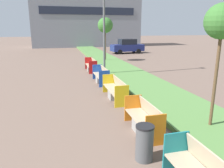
{
  "coord_description": "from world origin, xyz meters",
  "views": [
    {
      "loc": [
        -1.65,
        0.63,
        3.24
      ],
      "look_at": [
        0.9,
        10.54,
        0.6
      ],
      "focal_mm": 35.0,
      "sensor_mm": 36.0,
      "label": 1
    }
  ],
  "objects_px": {
    "bench_yellow_frame": "(115,91)",
    "sapling_tree_far": "(105,25)",
    "bench_orange_frame": "(144,121)",
    "street_lamp_post": "(104,2)",
    "bench_blue_frame": "(101,77)",
    "bench_red_frame": "(91,66)",
    "litter_bin": "(144,143)",
    "parked_car_distant": "(127,46)",
    "sapling_tree_near": "(222,23)"
  },
  "relations": [
    {
      "from": "litter_bin",
      "to": "bench_blue_frame",
      "type": "bearing_deg",
      "value": 85.87
    },
    {
      "from": "street_lamp_post",
      "to": "parked_car_distant",
      "type": "xyz_separation_m",
      "value": [
        5.91,
        12.89,
        -3.92
      ]
    },
    {
      "from": "bench_blue_frame",
      "to": "litter_bin",
      "type": "height_order",
      "value": "bench_blue_frame"
    },
    {
      "from": "bench_yellow_frame",
      "to": "parked_car_distant",
      "type": "distance_m",
      "value": 19.14
    },
    {
      "from": "bench_orange_frame",
      "to": "street_lamp_post",
      "type": "relative_size",
      "value": 0.21
    },
    {
      "from": "litter_bin",
      "to": "street_lamp_post",
      "type": "height_order",
      "value": "street_lamp_post"
    },
    {
      "from": "bench_yellow_frame",
      "to": "sapling_tree_far",
      "type": "relative_size",
      "value": 0.56
    },
    {
      "from": "street_lamp_post",
      "to": "bench_red_frame",
      "type": "bearing_deg",
      "value": 107.77
    },
    {
      "from": "bench_blue_frame",
      "to": "bench_red_frame",
      "type": "distance_m",
      "value": 3.76
    },
    {
      "from": "bench_orange_frame",
      "to": "street_lamp_post",
      "type": "height_order",
      "value": "street_lamp_post"
    },
    {
      "from": "litter_bin",
      "to": "parked_car_distant",
      "type": "xyz_separation_m",
      "value": [
        7.11,
        22.9,
        0.45
      ]
    },
    {
      "from": "bench_blue_frame",
      "to": "parked_car_distant",
      "type": "height_order",
      "value": "parked_car_distant"
    },
    {
      "from": "sapling_tree_near",
      "to": "bench_yellow_frame",
      "type": "bearing_deg",
      "value": 118.9
    },
    {
      "from": "litter_bin",
      "to": "sapling_tree_far",
      "type": "relative_size",
      "value": 0.22
    },
    {
      "from": "bench_blue_frame",
      "to": "bench_red_frame",
      "type": "height_order",
      "value": "same"
    },
    {
      "from": "bench_blue_frame",
      "to": "sapling_tree_far",
      "type": "relative_size",
      "value": 0.52
    },
    {
      "from": "bench_red_frame",
      "to": "litter_bin",
      "type": "height_order",
      "value": "bench_red_frame"
    },
    {
      "from": "bench_yellow_frame",
      "to": "litter_bin",
      "type": "xyz_separation_m",
      "value": [
        -0.59,
        -4.91,
        0.09
      ]
    },
    {
      "from": "sapling_tree_near",
      "to": "parked_car_distant",
      "type": "relative_size",
      "value": 0.91
    },
    {
      "from": "bench_orange_frame",
      "to": "bench_yellow_frame",
      "type": "bearing_deg",
      "value": 89.9
    },
    {
      "from": "sapling_tree_near",
      "to": "sapling_tree_far",
      "type": "distance_m",
      "value": 15.43
    },
    {
      "from": "bench_red_frame",
      "to": "street_lamp_post",
      "type": "height_order",
      "value": "street_lamp_post"
    },
    {
      "from": "bench_red_frame",
      "to": "litter_bin",
      "type": "relative_size",
      "value": 2.29
    },
    {
      "from": "litter_bin",
      "to": "sapling_tree_far",
      "type": "bearing_deg",
      "value": 80.56
    },
    {
      "from": "bench_yellow_frame",
      "to": "street_lamp_post",
      "type": "bearing_deg",
      "value": 83.19
    },
    {
      "from": "litter_bin",
      "to": "street_lamp_post",
      "type": "bearing_deg",
      "value": 83.16
    },
    {
      "from": "bench_orange_frame",
      "to": "sapling_tree_near",
      "type": "bearing_deg",
      "value": -11.28
    },
    {
      "from": "sapling_tree_far",
      "to": "parked_car_distant",
      "type": "xyz_separation_m",
      "value": [
        4.37,
        6.44,
        -2.55
      ]
    },
    {
      "from": "bench_yellow_frame",
      "to": "litter_bin",
      "type": "height_order",
      "value": "bench_yellow_frame"
    },
    {
      "from": "bench_blue_frame",
      "to": "litter_bin",
      "type": "bearing_deg",
      "value": -94.13
    },
    {
      "from": "street_lamp_post",
      "to": "sapling_tree_far",
      "type": "height_order",
      "value": "street_lamp_post"
    },
    {
      "from": "bench_blue_frame",
      "to": "sapling_tree_far",
      "type": "height_order",
      "value": "sapling_tree_far"
    },
    {
      "from": "bench_red_frame",
      "to": "sapling_tree_near",
      "type": "distance_m",
      "value": 11.5
    },
    {
      "from": "bench_yellow_frame",
      "to": "sapling_tree_near",
      "type": "xyz_separation_m",
      "value": [
        2.14,
        -3.88,
        3.0
      ]
    },
    {
      "from": "bench_orange_frame",
      "to": "bench_red_frame",
      "type": "relative_size",
      "value": 0.88
    },
    {
      "from": "street_lamp_post",
      "to": "sapling_tree_far",
      "type": "bearing_deg",
      "value": 76.59
    },
    {
      "from": "street_lamp_post",
      "to": "sapling_tree_near",
      "type": "xyz_separation_m",
      "value": [
        1.54,
        -8.99,
        -1.46
      ]
    },
    {
      "from": "street_lamp_post",
      "to": "bench_blue_frame",
      "type": "bearing_deg",
      "value": -108.31
    },
    {
      "from": "bench_yellow_frame",
      "to": "litter_bin",
      "type": "bearing_deg",
      "value": -96.86
    },
    {
      "from": "sapling_tree_far",
      "to": "parked_car_distant",
      "type": "height_order",
      "value": "sapling_tree_far"
    },
    {
      "from": "bench_red_frame",
      "to": "bench_orange_frame",
      "type": "bearing_deg",
      "value": -90.02
    },
    {
      "from": "bench_orange_frame",
      "to": "litter_bin",
      "type": "bearing_deg",
      "value": -111.88
    },
    {
      "from": "sapling_tree_far",
      "to": "parked_car_distant",
      "type": "relative_size",
      "value": 0.98
    },
    {
      "from": "bench_yellow_frame",
      "to": "sapling_tree_far",
      "type": "xyz_separation_m",
      "value": [
        2.14,
        11.54,
        3.09
      ]
    },
    {
      "from": "bench_orange_frame",
      "to": "bench_blue_frame",
      "type": "relative_size",
      "value": 0.86
    },
    {
      "from": "bench_blue_frame",
      "to": "parked_car_distant",
      "type": "xyz_separation_m",
      "value": [
        6.52,
        14.73,
        0.54
      ]
    },
    {
      "from": "bench_yellow_frame",
      "to": "bench_red_frame",
      "type": "distance_m",
      "value": 7.01
    },
    {
      "from": "sapling_tree_near",
      "to": "sapling_tree_far",
      "type": "xyz_separation_m",
      "value": [
        0.0,
        15.43,
        0.09
      ]
    },
    {
      "from": "bench_red_frame",
      "to": "parked_car_distant",
      "type": "relative_size",
      "value": 0.49
    },
    {
      "from": "bench_yellow_frame",
      "to": "sapling_tree_near",
      "type": "relative_size",
      "value": 0.6
    }
  ]
}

